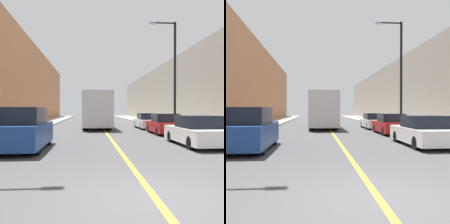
# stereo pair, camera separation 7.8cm
# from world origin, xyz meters

# --- Properties ---
(ground_plane) EXTENTS (200.00, 200.00, 0.00)m
(ground_plane) POSITION_xyz_m (0.00, 0.00, 0.00)
(ground_plane) COLOR #474749
(sidewalk_left) EXTENTS (3.72, 72.00, 0.16)m
(sidewalk_left) POSITION_xyz_m (-7.24, 30.00, 0.08)
(sidewalk_left) COLOR #9E998E
(sidewalk_left) RESTS_ON ground
(sidewalk_right) EXTENTS (3.72, 72.00, 0.16)m
(sidewalk_right) POSITION_xyz_m (7.24, 30.00, 0.08)
(sidewalk_right) COLOR #9E998E
(sidewalk_right) RESTS_ON ground
(building_row_left) EXTENTS (4.00, 72.00, 11.29)m
(building_row_left) POSITION_xyz_m (-11.10, 30.00, 5.65)
(building_row_left) COLOR #B2724C
(building_row_left) RESTS_ON ground
(building_row_right) EXTENTS (4.00, 72.00, 8.28)m
(building_row_right) POSITION_xyz_m (11.10, 30.00, 4.14)
(building_row_right) COLOR gray
(building_row_right) RESTS_ON ground
(road_center_line) EXTENTS (0.16, 72.00, 0.01)m
(road_center_line) POSITION_xyz_m (0.00, 30.00, 0.00)
(road_center_line) COLOR gold
(road_center_line) RESTS_ON ground
(bus) EXTENTS (2.60, 10.96, 3.41)m
(bus) POSITION_xyz_m (-0.61, 21.44, 1.82)
(bus) COLOR silver
(bus) RESTS_ON ground
(parked_suv_left) EXTENTS (1.90, 4.69, 1.91)m
(parked_suv_left) POSITION_xyz_m (-4.24, 6.83, 0.88)
(parked_suv_left) COLOR navy
(parked_suv_left) RESTS_ON ground
(car_right_near) EXTENTS (1.90, 4.67, 1.52)m
(car_right_near) POSITION_xyz_m (4.04, 7.55, 0.69)
(car_right_near) COLOR silver
(car_right_near) RESTS_ON ground
(car_right_mid) EXTENTS (1.86, 4.30, 1.52)m
(car_right_mid) POSITION_xyz_m (4.23, 13.76, 0.68)
(car_right_mid) COLOR maroon
(car_right_mid) RESTS_ON ground
(car_right_far) EXTENTS (1.81, 4.74, 1.48)m
(car_right_far) POSITION_xyz_m (4.16, 19.38, 0.67)
(car_right_far) COLOR silver
(car_right_far) RESTS_ON ground
(street_lamp_right) EXTENTS (2.25, 0.24, 8.81)m
(street_lamp_right) POSITION_xyz_m (5.52, 15.70, 5.06)
(street_lamp_right) COLOR black
(street_lamp_right) RESTS_ON sidewalk_right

